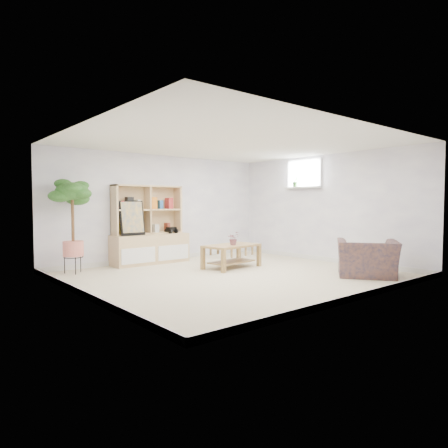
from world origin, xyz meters
TOP-DOWN VIEW (x-y plane):
  - floor at (0.00, 0.00)m, footprint 5.50×5.00m
  - ceiling at (0.00, 0.00)m, footprint 5.50×5.00m
  - walls at (0.00, 0.00)m, footprint 5.51×5.01m
  - baseboard at (0.00, 0.00)m, footprint 5.50×5.00m
  - window at (2.73, 0.60)m, footprint 0.10×0.98m
  - window_sill at (2.67, 0.60)m, footprint 0.14×1.00m
  - storage_unit at (-0.45, 2.24)m, footprint 1.70×0.57m
  - poster at (-0.91, 2.17)m, footprint 0.53×0.14m
  - toy_truck at (0.05, 2.18)m, footprint 0.32×0.24m
  - coffee_table at (0.51, 0.65)m, footprint 1.23×0.78m
  - table_plant at (0.50, 0.59)m, footprint 0.27×0.25m
  - floor_tree at (-2.18, 2.05)m, footprint 0.85×0.85m
  - armchair at (1.73, -1.64)m, footprint 1.31×1.34m
  - sill_plant at (2.67, 0.82)m, footprint 0.16×0.13m

SIDE VIEW (x-z plane):
  - floor at x=0.00m, z-range -0.01..0.01m
  - baseboard at x=0.00m, z-range 0.00..0.10m
  - coffee_table at x=0.51m, z-range 0.00..0.47m
  - armchair at x=1.73m, z-range 0.00..0.75m
  - table_plant at x=0.50m, z-range 0.47..0.74m
  - toy_truck at x=0.05m, z-range 0.64..0.80m
  - storage_unit at x=-0.45m, z-range 0.00..1.70m
  - floor_tree at x=-2.18m, z-range 0.00..1.77m
  - poster at x=-0.91m, z-range 0.64..1.37m
  - walls at x=0.00m, z-range 0.00..2.40m
  - window_sill at x=2.67m, z-range 1.66..1.70m
  - sill_plant at x=2.67m, z-range 1.70..1.96m
  - window at x=2.73m, z-range 1.66..2.34m
  - ceiling at x=0.00m, z-range 2.40..2.40m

